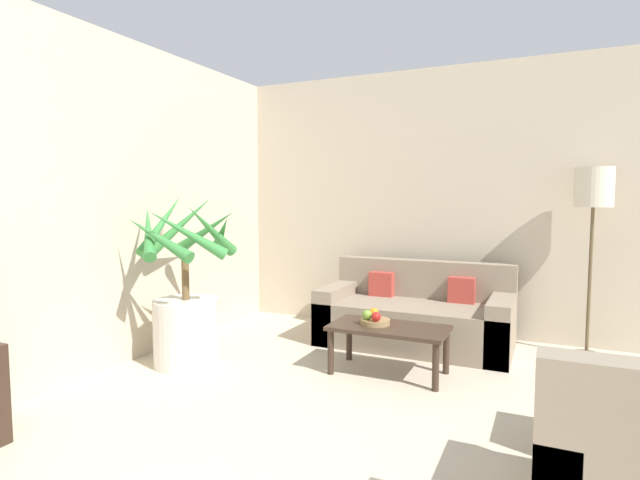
{
  "coord_description": "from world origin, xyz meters",
  "views": [
    {
      "loc": [
        -0.0,
        0.97,
        1.38
      ],
      "look_at": [
        -1.93,
        5.11,
        1.0
      ],
      "focal_mm": 28.0,
      "sensor_mm": 36.0,
      "label": 1
    }
  ],
  "objects_px": {
    "floor_lamp": "(594,197)",
    "fruit_bowl": "(375,322)",
    "sofa_loveseat": "(416,317)",
    "ottoman": "(632,422)",
    "potted_palm": "(186,307)",
    "apple_green": "(367,315)",
    "apple_red": "(376,317)",
    "orange_fruit": "(374,312)",
    "coffee_table": "(389,333)"
  },
  "relations": [
    {
      "from": "fruit_bowl",
      "to": "apple_green",
      "type": "distance_m",
      "value": 0.09
    },
    {
      "from": "coffee_table",
      "to": "orange_fruit",
      "type": "distance_m",
      "value": 0.21
    },
    {
      "from": "apple_green",
      "to": "orange_fruit",
      "type": "xyz_separation_m",
      "value": [
        0.02,
        0.11,
        -0.0
      ]
    },
    {
      "from": "fruit_bowl",
      "to": "apple_red",
      "type": "distance_m",
      "value": 0.1
    },
    {
      "from": "coffee_table",
      "to": "orange_fruit",
      "type": "xyz_separation_m",
      "value": [
        -0.15,
        0.07,
        0.13
      ]
    },
    {
      "from": "apple_red",
      "to": "orange_fruit",
      "type": "relative_size",
      "value": 1.0
    },
    {
      "from": "sofa_loveseat",
      "to": "orange_fruit",
      "type": "distance_m",
      "value": 0.84
    },
    {
      "from": "apple_green",
      "to": "floor_lamp",
      "type": "bearing_deg",
      "value": 36.57
    },
    {
      "from": "apple_red",
      "to": "ottoman",
      "type": "distance_m",
      "value": 1.78
    },
    {
      "from": "coffee_table",
      "to": "apple_green",
      "type": "height_order",
      "value": "apple_green"
    },
    {
      "from": "floor_lamp",
      "to": "orange_fruit",
      "type": "relative_size",
      "value": 21.92
    },
    {
      "from": "sofa_loveseat",
      "to": "apple_green",
      "type": "distance_m",
      "value": 0.95
    },
    {
      "from": "coffee_table",
      "to": "fruit_bowl",
      "type": "xyz_separation_m",
      "value": [
        -0.12,
        0.01,
        0.08
      ]
    },
    {
      "from": "fruit_bowl",
      "to": "apple_green",
      "type": "height_order",
      "value": "apple_green"
    },
    {
      "from": "potted_palm",
      "to": "ottoman",
      "type": "height_order",
      "value": "potted_palm"
    },
    {
      "from": "fruit_bowl",
      "to": "apple_green",
      "type": "relative_size",
      "value": 3.02
    },
    {
      "from": "sofa_loveseat",
      "to": "ottoman",
      "type": "xyz_separation_m",
      "value": [
        1.55,
        -1.6,
        -0.05
      ]
    },
    {
      "from": "fruit_bowl",
      "to": "apple_green",
      "type": "bearing_deg",
      "value": -140.49
    },
    {
      "from": "apple_green",
      "to": "orange_fruit",
      "type": "relative_size",
      "value": 1.05
    },
    {
      "from": "potted_palm",
      "to": "apple_green",
      "type": "height_order",
      "value": "potted_palm"
    },
    {
      "from": "floor_lamp",
      "to": "fruit_bowl",
      "type": "relative_size",
      "value": 6.93
    },
    {
      "from": "potted_palm",
      "to": "sofa_loveseat",
      "type": "relative_size",
      "value": 0.82
    },
    {
      "from": "floor_lamp",
      "to": "ottoman",
      "type": "xyz_separation_m",
      "value": [
        0.1,
        -1.88,
        -1.18
      ]
    },
    {
      "from": "sofa_loveseat",
      "to": "orange_fruit",
      "type": "height_order",
      "value": "sofa_loveseat"
    },
    {
      "from": "ottoman",
      "to": "apple_red",
      "type": "bearing_deg",
      "value": 157.96
    },
    {
      "from": "fruit_bowl",
      "to": "floor_lamp",
      "type": "bearing_deg",
      "value": 36.47
    },
    {
      "from": "floor_lamp",
      "to": "fruit_bowl",
      "type": "bearing_deg",
      "value": -143.53
    },
    {
      "from": "potted_palm",
      "to": "orange_fruit",
      "type": "height_order",
      "value": "potted_palm"
    },
    {
      "from": "fruit_bowl",
      "to": "orange_fruit",
      "type": "relative_size",
      "value": 3.16
    },
    {
      "from": "floor_lamp",
      "to": "fruit_bowl",
      "type": "xyz_separation_m",
      "value": [
        -1.56,
        -1.16,
        -0.99
      ]
    },
    {
      "from": "floor_lamp",
      "to": "apple_green",
      "type": "relative_size",
      "value": 20.91
    },
    {
      "from": "floor_lamp",
      "to": "coffee_table",
      "type": "height_order",
      "value": "floor_lamp"
    },
    {
      "from": "apple_red",
      "to": "ottoman",
      "type": "relative_size",
      "value": 0.12
    },
    {
      "from": "floor_lamp",
      "to": "fruit_bowl",
      "type": "height_order",
      "value": "floor_lamp"
    },
    {
      "from": "floor_lamp",
      "to": "coffee_table",
      "type": "distance_m",
      "value": 2.14
    },
    {
      "from": "coffee_table",
      "to": "fruit_bowl",
      "type": "bearing_deg",
      "value": 175.29
    },
    {
      "from": "orange_fruit",
      "to": "ottoman",
      "type": "bearing_deg",
      "value": -25.06
    },
    {
      "from": "sofa_loveseat",
      "to": "coffee_table",
      "type": "relative_size",
      "value": 1.91
    },
    {
      "from": "ottoman",
      "to": "apple_green",
      "type": "bearing_deg",
      "value": 158.17
    },
    {
      "from": "apple_green",
      "to": "orange_fruit",
      "type": "bearing_deg",
      "value": 79.58
    },
    {
      "from": "floor_lamp",
      "to": "fruit_bowl",
      "type": "distance_m",
      "value": 2.18
    },
    {
      "from": "apple_red",
      "to": "apple_green",
      "type": "bearing_deg",
      "value": 162.43
    },
    {
      "from": "potted_palm",
      "to": "floor_lamp",
      "type": "distance_m",
      "value": 3.57
    },
    {
      "from": "potted_palm",
      "to": "apple_red",
      "type": "relative_size",
      "value": 19.03
    },
    {
      "from": "potted_palm",
      "to": "floor_lamp",
      "type": "height_order",
      "value": "floor_lamp"
    },
    {
      "from": "sofa_loveseat",
      "to": "apple_green",
      "type": "xyz_separation_m",
      "value": [
        -0.16,
        -0.91,
        0.2
      ]
    },
    {
      "from": "sofa_loveseat",
      "to": "apple_green",
      "type": "relative_size",
      "value": 22.14
    },
    {
      "from": "coffee_table",
      "to": "floor_lamp",
      "type": "bearing_deg",
      "value": 38.85
    },
    {
      "from": "coffee_table",
      "to": "orange_fruit",
      "type": "relative_size",
      "value": 12.14
    },
    {
      "from": "apple_green",
      "to": "ottoman",
      "type": "xyz_separation_m",
      "value": [
        1.71,
        -0.69,
        -0.25
      ]
    }
  ]
}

